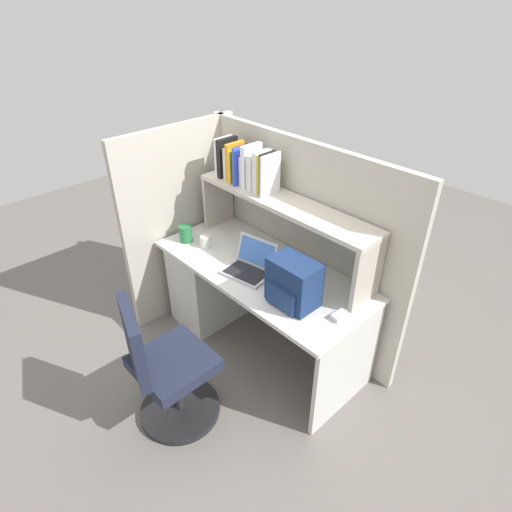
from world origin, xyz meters
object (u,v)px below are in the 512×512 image
(office_chair, at_px, (166,373))
(backpack, at_px, (293,283))
(computer_mouse, at_px, (340,316))
(snack_canister, at_px, (186,234))
(paper_cup, at_px, (206,242))
(laptop, at_px, (250,265))

(office_chair, bearing_deg, backpack, -95.88)
(computer_mouse, bearing_deg, snack_canister, -169.13)
(computer_mouse, height_order, paper_cup, paper_cup)
(computer_mouse, relative_size, snack_canister, 0.81)
(computer_mouse, relative_size, office_chair, 0.11)
(laptop, height_order, backpack, backpack)
(snack_canister, bearing_deg, backpack, 2.49)
(laptop, height_order, paper_cup, laptop)
(paper_cup, xyz_separation_m, snack_canister, (-0.17, -0.06, 0.02))
(backpack, bearing_deg, snack_canister, -177.51)
(paper_cup, relative_size, snack_canister, 0.69)
(paper_cup, distance_m, snack_canister, 0.18)
(laptop, distance_m, office_chair, 0.87)
(backpack, relative_size, computer_mouse, 2.88)
(paper_cup, bearing_deg, laptop, 3.21)
(backpack, height_order, office_chair, backpack)
(laptop, height_order, computer_mouse, laptop)
(computer_mouse, bearing_deg, laptop, -170.33)
(backpack, relative_size, office_chair, 0.32)
(snack_canister, bearing_deg, laptop, 7.33)
(backpack, distance_m, computer_mouse, 0.33)
(backpack, xyz_separation_m, paper_cup, (-0.88, 0.01, -0.10))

